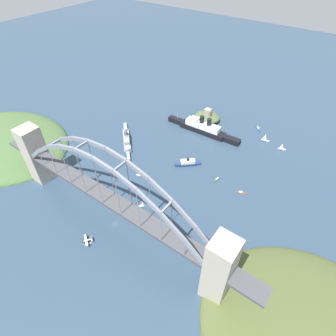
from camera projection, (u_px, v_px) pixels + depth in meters
ground_plane at (114, 224)px, 241.49m from camera, size 1400.00×1400.00×0.00m
harbor_arch_bridge at (109, 199)px, 219.61m from camera, size 264.03×18.17×81.57m
headland_west_shore at (4, 145)px, 326.90m from camera, size 165.41×130.88×27.58m
ocean_liner at (203, 128)px, 341.85m from camera, size 99.53×14.52×22.03m
naval_cruiser at (127, 140)px, 329.30m from camera, size 56.55×54.70×17.37m
harbor_ferry_steamer at (188, 163)px, 298.41m from camera, size 23.98×23.58×8.46m
fort_island_mid_harbor at (207, 117)px, 363.01m from camera, size 33.50×28.76×17.61m
seaplane_taxiing_near_bridge at (87, 241)px, 226.00m from camera, size 10.64×9.14×5.22m
small_boat_0 at (143, 204)px, 254.18m from camera, size 5.87×5.51×7.27m
small_boat_1 at (282, 146)px, 317.64m from camera, size 8.45×5.66×8.81m
small_boat_2 at (140, 173)px, 284.58m from camera, size 7.40×5.34×8.03m
small_boat_3 at (217, 179)px, 281.89m from camera, size 3.62×10.11×2.05m
small_boat_4 at (241, 193)px, 268.25m from camera, size 10.42×4.85×2.07m
small_boat_5 at (258, 129)px, 350.59m from camera, size 10.47×10.12×2.34m
small_boat_6 at (265, 137)px, 329.72m from camera, size 9.71×6.36×10.69m
channel_marker_buoy at (131, 197)px, 263.38m from camera, size 2.20×2.20×2.75m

